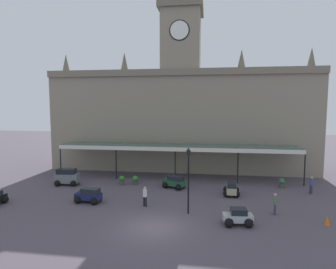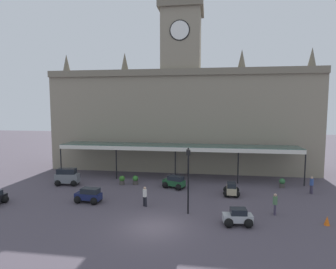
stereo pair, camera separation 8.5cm
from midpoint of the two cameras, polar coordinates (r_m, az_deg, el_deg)
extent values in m
plane|color=#504751|center=(20.47, -2.96, -18.20)|extent=(140.00, 140.00, 0.00)
cube|color=gray|center=(37.32, 2.57, 2.78)|extent=(33.75, 5.57, 12.80)
cube|color=#756C5B|center=(34.60, 2.12, 12.51)|extent=(33.75, 0.30, 0.80)
cube|color=gray|center=(38.17, 2.64, 18.07)|extent=(4.80, 4.80, 7.36)
cube|color=#6E6655|center=(39.28, 2.67, 24.04)|extent=(5.50, 5.50, 1.00)
cylinder|color=white|center=(36.00, 2.24, 20.29)|extent=(2.20, 0.12, 2.20)
cylinder|color=black|center=(36.03, 2.24, 20.27)|extent=(2.46, 0.06, 2.46)
cone|color=#675F50|center=(42.33, -19.93, 13.24)|extent=(1.10, 1.10, 2.60)
cone|color=#675F50|center=(39.20, -8.85, 14.15)|extent=(1.10, 1.10, 2.60)
cone|color=#675F50|center=(37.76, 14.54, 14.36)|extent=(1.10, 1.10, 2.60)
cone|color=#675F50|center=(39.49, 26.92, 13.55)|extent=(1.10, 1.10, 2.60)
cube|color=#38564C|center=(32.63, 1.68, -2.24)|extent=(27.21, 3.20, 0.16)
cube|color=silver|center=(31.08, 1.34, -3.01)|extent=(27.21, 0.12, 0.44)
cylinder|color=black|center=(35.77, -20.91, -5.06)|extent=(0.14, 0.14, 3.71)
cylinder|color=black|center=(33.03, -10.49, -5.64)|extent=(0.14, 0.14, 3.71)
cylinder|color=black|center=(31.54, 1.37, -6.09)|extent=(0.14, 0.14, 3.71)
cylinder|color=black|center=(31.48, 13.84, -6.27)|extent=(0.14, 0.14, 3.71)
cylinder|color=black|center=(32.87, 25.79, -6.18)|extent=(0.14, 0.14, 3.71)
cube|color=#1E512D|center=(29.18, 1.11, -9.71)|extent=(2.42, 1.69, 0.55)
cube|color=#1E232B|center=(28.95, 1.46, -8.80)|extent=(1.75, 1.36, 0.45)
sphere|color=black|center=(29.24, -0.67, -10.13)|extent=(0.64, 0.64, 0.64)
sphere|color=black|center=(29.99, 0.23, -9.73)|extent=(0.64, 0.64, 0.64)
sphere|color=black|center=(28.50, 2.04, -10.55)|extent=(0.64, 0.64, 0.64)
sphere|color=black|center=(29.26, 2.89, -10.12)|extent=(0.64, 0.64, 0.64)
cube|color=#B2B5BA|center=(21.20, 13.77, -15.97)|extent=(2.12, 1.06, 0.50)
cube|color=#1E232B|center=(21.05, 13.94, -14.80)|extent=(1.17, 0.89, 0.42)
sphere|color=black|center=(20.76, 12.07, -17.00)|extent=(0.64, 0.64, 0.64)
sphere|color=black|center=(21.57, 11.70, -16.11)|extent=(0.64, 0.64, 0.64)
sphere|color=black|center=(21.01, 15.87, -16.82)|extent=(0.64, 0.64, 0.64)
sphere|color=black|center=(21.80, 15.35, -15.95)|extent=(0.64, 0.64, 0.64)
cube|color=slate|center=(32.00, -19.76, -8.29)|extent=(2.49, 1.20, 0.95)
cube|color=#1E232B|center=(31.85, -19.89, -6.98)|extent=(1.98, 1.09, 0.55)
sphere|color=black|center=(32.22, -18.00, -8.91)|extent=(0.64, 0.64, 0.64)
sphere|color=black|center=(31.37, -18.60, -9.33)|extent=(0.64, 0.64, 0.64)
sphere|color=black|center=(32.84, -20.81, -8.73)|extent=(0.64, 0.64, 0.64)
sphere|color=black|center=(32.00, -21.48, -9.14)|extent=(0.64, 0.64, 0.64)
cube|color=tan|center=(27.60, 12.57, -10.80)|extent=(0.98, 2.09, 0.50)
cube|color=#1E232B|center=(27.43, 12.59, -9.91)|extent=(0.85, 1.14, 0.42)
sphere|color=black|center=(28.30, 11.62, -10.79)|extent=(0.64, 0.64, 0.64)
sphere|color=black|center=(28.32, 13.43, -10.81)|extent=(0.64, 0.64, 0.64)
sphere|color=black|center=(27.00, 11.64, -11.60)|extent=(0.64, 0.64, 0.64)
sphere|color=black|center=(27.03, 13.55, -11.62)|extent=(0.64, 0.64, 0.64)
sphere|color=black|center=(28.66, -30.15, -11.24)|extent=(0.64, 0.64, 0.64)
cube|color=#19214C|center=(25.96, -15.86, -11.89)|extent=(2.33, 1.11, 0.55)
cube|color=#1E232B|center=(25.72, -15.50, -10.88)|extent=(1.62, 0.98, 0.45)
sphere|color=black|center=(26.04, -17.87, -12.41)|extent=(0.64, 0.64, 0.64)
sphere|color=black|center=(26.77, -16.84, -11.88)|extent=(0.64, 0.64, 0.64)
sphere|color=black|center=(25.29, -14.80, -12.87)|extent=(0.64, 0.64, 0.64)
sphere|color=black|center=(26.04, -13.83, -12.30)|extent=(0.64, 0.64, 0.64)
cylinder|color=#3F384C|center=(30.73, 26.70, -9.79)|extent=(0.17, 0.17, 0.82)
cylinder|color=#3F384C|center=(30.55, 26.93, -9.88)|extent=(0.17, 0.17, 0.82)
cylinder|color=#334C8C|center=(30.46, 26.87, -8.53)|extent=(0.34, 0.34, 0.62)
sphere|color=tan|center=(30.37, 26.91, -7.75)|extent=(0.23, 0.23, 0.23)
cylinder|color=black|center=(24.30, -4.94, -13.25)|extent=(0.17, 0.17, 0.82)
cylinder|color=black|center=(24.15, -4.57, -13.37)|extent=(0.17, 0.17, 0.82)
cylinder|color=silver|center=(24.00, -4.77, -11.68)|extent=(0.34, 0.34, 0.62)
sphere|color=tan|center=(23.88, -4.78, -10.71)|extent=(0.23, 0.23, 0.23)
cylinder|color=#3F384C|center=(23.78, 20.65, -14.04)|extent=(0.17, 0.17, 0.82)
cylinder|color=#3F384C|center=(23.98, 20.66, -13.86)|extent=(0.17, 0.17, 0.82)
cylinder|color=#4C724C|center=(23.65, 20.72, -12.30)|extent=(0.34, 0.34, 0.62)
sphere|color=tan|center=(23.53, 20.75, -11.32)|extent=(0.23, 0.23, 0.23)
cylinder|color=black|center=(22.09, 4.02, -10.06)|extent=(0.13, 0.13, 4.59)
cube|color=black|center=(21.54, 4.06, -3.60)|extent=(0.30, 0.30, 0.44)
sphere|color=black|center=(21.50, 4.07, -2.87)|extent=(0.14, 0.14, 0.14)
cone|color=orange|center=(23.48, 29.32, -14.88)|extent=(0.40, 0.40, 0.65)
cylinder|color=#47423D|center=(31.64, 21.89, -9.52)|extent=(0.56, 0.56, 0.42)
sphere|color=#2E6336|center=(31.53, 21.92, -8.73)|extent=(0.60, 0.60, 0.60)
cylinder|color=#47423D|center=(30.73, -6.70, -9.59)|extent=(0.56, 0.56, 0.42)
sphere|color=#33742B|center=(30.62, -6.71, -8.78)|extent=(0.60, 0.60, 0.60)
cylinder|color=#47423D|center=(30.85, -9.36, -9.57)|extent=(0.56, 0.56, 0.42)
sphere|color=#346F24|center=(30.74, -9.37, -8.76)|extent=(0.60, 0.60, 0.60)
camera|label=1|loc=(0.04, -90.10, -0.01)|focal=30.22mm
camera|label=2|loc=(0.04, 89.90, 0.01)|focal=30.22mm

